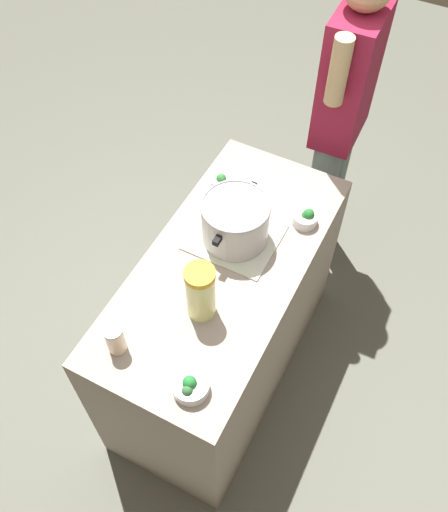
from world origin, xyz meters
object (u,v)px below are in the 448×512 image
at_px(cooking_pot, 235,221).
at_px(broccoli_bowl_center, 190,386).
at_px(mason_jar, 115,339).
at_px(broccoli_bowl_back, 306,218).
at_px(lemonade_pitcher, 201,292).
at_px(broccoli_bowl_front, 224,183).
at_px(person_cook, 340,123).

distance_m(cooking_pot, broccoli_bowl_center, 0.69).
height_order(mason_jar, broccoli_bowl_back, mason_jar).
distance_m(lemonade_pitcher, broccoli_bowl_front, 0.64).
relative_size(broccoli_bowl_center, person_cook, 0.07).
relative_size(broccoli_bowl_center, broccoli_bowl_back, 1.23).
bearing_deg(cooking_pot, broccoli_bowl_center, -166.15).
distance_m(cooking_pot, lemonade_pitcher, 0.37).
height_order(broccoli_bowl_front, person_cook, person_cook).
bearing_deg(broccoli_bowl_center, broccoli_bowl_back, -4.13).
bearing_deg(broccoli_bowl_back, lemonade_pitcher, 162.54).
relative_size(lemonade_pitcher, broccoli_bowl_front, 2.22).
bearing_deg(mason_jar, cooking_pot, -12.92).
height_order(mason_jar, broccoli_bowl_center, mason_jar).
relative_size(mason_jar, broccoli_bowl_back, 1.28).
bearing_deg(person_cook, broccoli_bowl_back, -172.44).
relative_size(lemonade_pitcher, broccoli_bowl_center, 1.95).
bearing_deg(cooking_pot, person_cook, -9.79).
bearing_deg(lemonade_pitcher, person_cook, -4.68).
bearing_deg(broccoli_bowl_center, person_cook, 0.76).
distance_m(cooking_pot, broccoli_bowl_front, 0.30).
relative_size(cooking_pot, broccoli_bowl_center, 2.68).
bearing_deg(broccoli_bowl_center, lemonade_pitcher, 21.83).
distance_m(cooking_pot, mason_jar, 0.66).
height_order(lemonade_pitcher, mason_jar, lemonade_pitcher).
xyz_separation_m(lemonade_pitcher, person_cook, (1.20, -0.10, -0.09)).
xyz_separation_m(cooking_pot, broccoli_bowl_front, (0.23, 0.17, -0.08)).
distance_m(cooking_pot, person_cook, 0.85).
bearing_deg(broccoli_bowl_front, person_cook, -27.50).
relative_size(lemonade_pitcher, mason_jar, 1.87).
relative_size(cooking_pot, broccoli_bowl_front, 3.06).
bearing_deg(cooking_pot, mason_jar, 167.08).
xyz_separation_m(mason_jar, broccoli_bowl_back, (0.85, -0.37, -0.04)).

